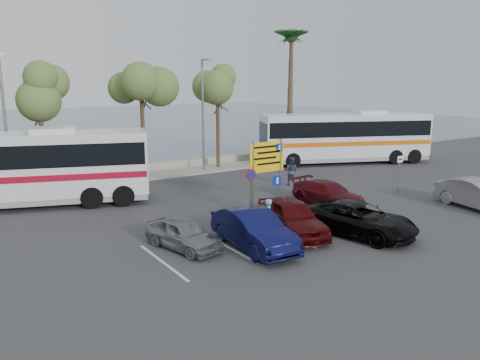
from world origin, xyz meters
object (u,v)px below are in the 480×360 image
street_lamp_right (203,110)px  car_red (291,217)px  coach_bus_left (17,171)px  pedestrian_far (291,171)px  car_blue (254,230)px  direction_sign (267,162)px  coach_bus_right (345,139)px  car_silver_a (183,234)px  pedestrian_near (267,218)px  street_lamp_left (5,117)px  car_silver_b (480,195)px  suv_black (359,219)px  car_maroon (328,194)px

street_lamp_right → car_red: bearing=-104.8°
coach_bus_left → pedestrian_far: bearing=-14.4°
coach_bus_left → car_blue: size_ratio=2.93×
direction_sign → coach_bus_right: 15.32m
direction_sign → coach_bus_right: (13.46, 7.30, -0.45)m
car_blue → car_red: size_ratio=1.01×
coach_bus_left → pedestrian_far: size_ratio=7.40×
car_silver_a → pedestrian_near: 3.82m
street_lamp_left → car_silver_b: bearing=-40.4°
coach_bus_right → suv_black: coach_bus_right is taller
suv_black → pedestrian_far: 10.14m
direction_sign → car_silver_a: bearing=-153.6°
coach_bus_left → car_blue: coach_bus_left is taller
pedestrian_near → coach_bus_right: bearing=176.7°
car_blue → car_red: bearing=16.4°
car_maroon → pedestrian_near: bearing=-161.7°
street_lamp_left → pedestrian_far: street_lamp_left is taller
car_blue → car_maroon: size_ratio=1.05×
street_lamp_left → coach_bus_right: size_ratio=0.58×
car_red → car_silver_b: 11.13m
car_blue → car_maroon: bearing=28.0°
coach_bus_right → street_lamp_right: bearing=165.2°
car_silver_b → pedestrian_far: (-4.54, 10.00, 0.14)m
suv_black → pedestrian_near: bearing=135.4°
coach_bus_left → coach_bus_right: coach_bus_right is taller
coach_bus_right → car_silver_a: bearing=-152.2°
coach_bus_right → car_blue: (-17.74, -12.14, -1.21)m
car_red → pedestrian_near: pedestrian_near is taller
suv_black → pedestrian_far: (3.94, 9.34, 0.22)m
car_blue → car_silver_b: car_silver_b is taller
street_lamp_left → pedestrian_far: bearing=-24.4°
street_lamp_left → pedestrian_near: street_lamp_left is taller
car_silver_a → car_maroon: 9.74m
car_blue → street_lamp_right: bearing=71.9°
direction_sign → car_silver_a: 7.68m
street_lamp_left → car_blue: 17.02m
street_lamp_right → coach_bus_right: (11.46, -3.02, -2.62)m
street_lamp_left → pedestrian_far: 17.37m
car_maroon → car_red: (-4.80, -2.63, 0.14)m
direction_sign → suv_black: (0.52, -6.03, -1.72)m
direction_sign → pedestrian_far: 5.75m
car_red → car_maroon: bearing=42.8°
car_silver_b → street_lamp_left: bearing=149.1°
suv_black → car_blue: bearing=152.8°
street_lamp_right → car_silver_b: street_lamp_right is taller
car_silver_a → car_blue: bearing=-45.6°
car_maroon → suv_black: suv_black is taller
car_red → car_silver_a: bearing=-177.9°
car_maroon → car_silver_b: size_ratio=0.94×
coach_bus_left → car_silver_a: 11.57m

